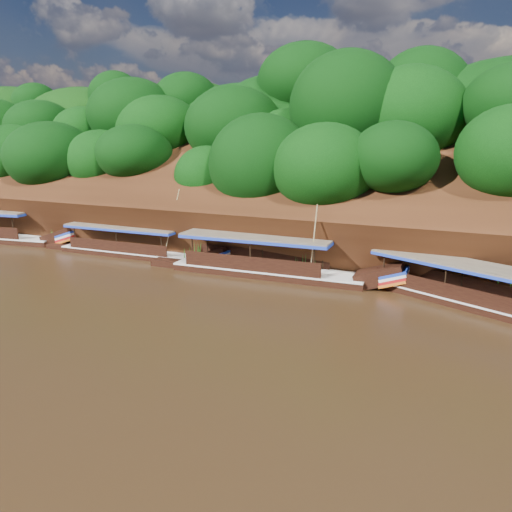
{
  "coord_description": "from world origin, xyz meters",
  "views": [
    {
      "loc": [
        11.44,
        -19.77,
        8.64
      ],
      "look_at": [
        -0.95,
        7.0,
        1.52
      ],
      "focal_mm": 35.0,
      "sensor_mm": 36.0,
      "label": 1
    }
  ],
  "objects": [
    {
      "name": "boat_0",
      "position": [
        11.61,
        7.12,
        0.5
      ],
      "size": [
        13.27,
        7.28,
        6.1
      ],
      "rotation": [
        0.0,
        0.0,
        -0.42
      ],
      "color": "black",
      "rests_on": "ground"
    },
    {
      "name": "riverbank",
      "position": [
        -0.01,
        22.73,
        1.89
      ],
      "size": [
        120.0,
        30.06,
        19.4
      ],
      "color": "#32190B",
      "rests_on": "ground"
    },
    {
      "name": "ground",
      "position": [
        0.0,
        0.0,
        0.0
      ],
      "size": [
        160.0,
        160.0,
        0.0
      ],
      "primitive_type": "plane",
      "color": "black",
      "rests_on": "ground"
    },
    {
      "name": "boat_2",
      "position": [
        -11.17,
        8.99,
        0.5
      ],
      "size": [
        14.0,
        2.58,
        5.5
      ],
      "rotation": [
        0.0,
        0.0,
        0.04
      ],
      "color": "black",
      "rests_on": "ground"
    },
    {
      "name": "boat_1",
      "position": [
        0.07,
        8.25,
        0.58
      ],
      "size": [
        14.83,
        3.08,
        5.29
      ],
      "rotation": [
        0.0,
        0.0,
        0.05
      ],
      "color": "black",
      "rests_on": "ground"
    },
    {
      "name": "reeds",
      "position": [
        -3.84,
        9.46,
        0.83
      ],
      "size": [
        48.44,
        2.71,
        1.95
      ],
      "color": "#22731C",
      "rests_on": "ground"
    }
  ]
}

